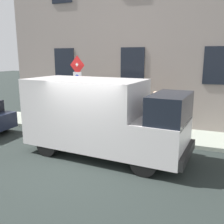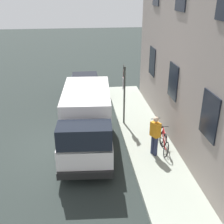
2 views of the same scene
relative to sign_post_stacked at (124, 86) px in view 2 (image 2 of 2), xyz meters
The scene contains 9 objects.
ground_plane 3.90m from the sign_post_stacked, 147.21° to the right, with size 80.00×80.00×0.00m, color #252C2A.
sidewalk_slab 2.86m from the sign_post_stacked, 64.82° to the right, with size 2.08×14.92×0.14m, color #9CA495.
building_facade 3.65m from the sign_post_stacked, 38.46° to the right, with size 0.75×12.92×8.95m.
sign_post_stacked is the anchor object (origin of this frame).
delivery_van 2.84m from the sign_post_stacked, 134.64° to the right, with size 2.36×5.45×2.50m.
parked_hatchback 5.02m from the sign_post_stacked, 111.50° to the left, with size 1.78×4.01×1.38m.
bicycle_red 3.51m from the sign_post_stacked, 64.82° to the right, with size 0.50×1.72×0.89m.
bicycle_black 2.89m from the sign_post_stacked, 56.25° to the right, with size 0.46×1.72×0.89m.
pedestrian 3.37m from the sign_post_stacked, 75.26° to the right, with size 0.41×0.47×1.72m.
Camera 2 is at (0.59, -11.05, 6.54)m, focal length 44.91 mm.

